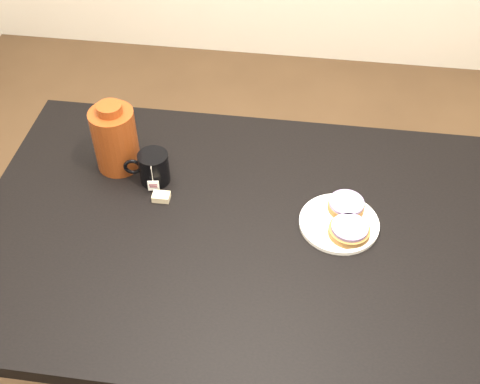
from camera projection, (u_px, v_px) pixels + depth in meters
The scene contains 8 objects.
ground_plane at pixel (248, 376), 2.04m from camera, with size 4.00×4.00×0.00m, color brown.
table at pixel (251, 250), 1.56m from camera, with size 1.40×0.90×0.75m.
plate at pixel (339, 223), 1.51m from camera, with size 0.20×0.20×0.01m.
bagel_back at pixel (346, 205), 1.53m from camera, with size 0.11×0.11×0.03m.
bagel_front at pixel (349, 230), 1.47m from camera, with size 0.14×0.14×0.03m.
mug at pixel (153, 168), 1.60m from camera, with size 0.13×0.09×0.09m.
teabag_pouch at pixel (161, 197), 1.57m from camera, with size 0.04×0.03×0.02m, color #C6B793.
bagel_package at pixel (115, 138), 1.61m from camera, with size 0.15×0.15×0.20m.
Camera 1 is at (0.11, -0.99, 1.88)m, focal length 45.00 mm.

